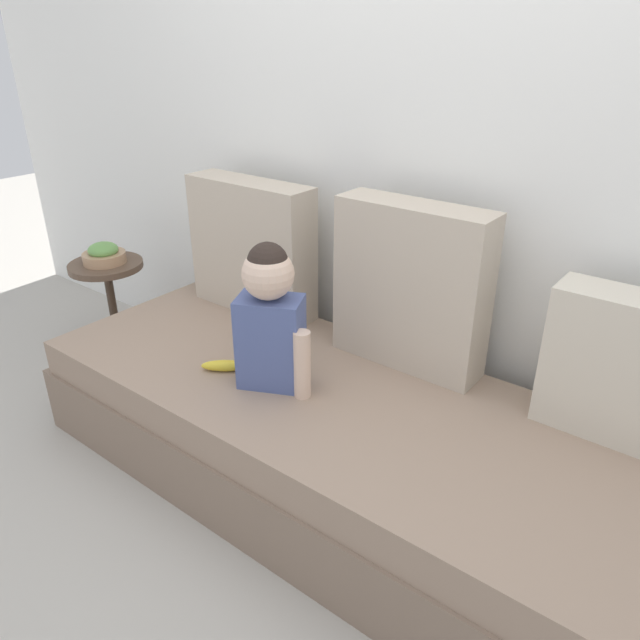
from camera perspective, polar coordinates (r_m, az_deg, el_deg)
The scene contains 9 objects.
ground_plane at distance 2.22m, azimuth 3.02°, elevation -16.38°, with size 12.00×12.00×0.00m, color #B2ADA3.
back_wall at distance 2.14m, azimuth 12.89°, elevation 18.04°, with size 5.65×0.10×2.44m, color white.
couch at distance 2.09m, azimuth 3.15°, elevation -12.34°, with size 2.45×0.86×0.40m.
throw_pillow_left at distance 2.52m, azimuth -6.57°, elevation 6.98°, with size 0.58×0.16×0.56m, color #C1B29E.
throw_pillow_center at distance 2.08m, azimuth 8.69°, elevation 3.16°, with size 0.55×0.16×0.59m, color #C1B29E.
toddler at distance 1.94m, azimuth -4.86°, elevation 0.46°, with size 0.33×0.22×0.51m.
banana at distance 2.14m, azimuth -9.12°, elevation -4.35°, with size 0.17×0.04×0.04m, color yellow.
side_table at distance 3.07m, azimuth -19.62°, elevation 3.13°, with size 0.35×0.35×0.50m.
fruit_bowl at distance 3.01m, azimuth -20.07°, elevation 5.94°, with size 0.20×0.20×0.10m.
Camera 1 is at (0.92, -1.36, 1.50)m, focal length 33.28 mm.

